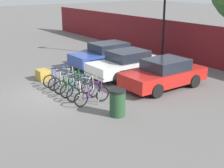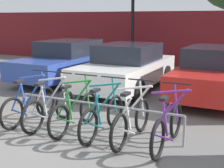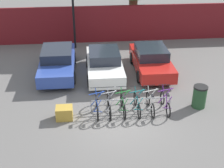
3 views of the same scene
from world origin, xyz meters
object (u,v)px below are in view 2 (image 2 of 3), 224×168
bicycle_teal (103,116)px  car_blue (68,60)px  bicycle_white (132,121)px  bicycle_purple (168,126)px  car_red (216,73)px  bicycle_blue (30,105)px  bicycle_silver (50,108)px  bicycle_green (75,112)px  car_white (127,67)px  bike_rack (95,107)px

bicycle_teal → car_blue: size_ratio=0.37×
bicycle_white → bicycle_purple: (0.66, 0.00, 0.00)m
bicycle_white → car_red: bearing=81.2°
bicycle_blue → car_blue: car_blue is taller
bicycle_silver → bicycle_green: (0.60, 0.00, 0.00)m
bicycle_purple → car_white: 4.45m
bike_rack → bicycle_silver: size_ratio=2.07×
bike_rack → car_white: car_white is taller
bicycle_purple → bicycle_green: bearing=-177.3°
bicycle_green → bicycle_purple: 1.87m
bicycle_blue → bicycle_white: bearing=2.7°
bicycle_silver → bicycle_teal: (1.22, 0.00, 0.00)m
car_white → car_red: size_ratio=1.00×
car_blue → bicycle_blue: bearing=-65.7°
bicycle_white → bicycle_blue: bearing=-176.9°
bicycle_silver → bicycle_teal: 1.22m
bicycle_green → car_red: car_red is taller
bicycle_green → car_white: (-0.54, 3.74, 0.31)m
bicycle_silver → bicycle_purple: 2.47m
bicycle_white → car_red: (0.84, 3.97, 0.31)m
bike_rack → bicycle_purple: bearing=-5.7°
bicycle_blue → bicycle_green: (1.13, 0.00, 0.00)m
bicycle_purple → car_blue: (-4.91, 4.23, 0.31)m
bicycle_silver → car_blue: (-2.44, 4.23, 0.31)m
bicycle_blue → car_red: bearing=54.1°
bicycle_green → car_blue: bearing=122.6°
bicycle_teal → bicycle_purple: bearing=-3.4°
car_white → bicycle_purple: bearing=-57.2°
bicycle_silver → car_white: car_white is taller
car_red → car_white: bearing=-174.8°
bicycle_green → bicycle_white: bearing=-3.1°
car_white → bicycle_silver: bearing=-91.0°
bicycle_purple → car_blue: bearing=141.9°
bicycle_green → car_red: 4.47m
bicycle_silver → bicycle_teal: bearing=0.6°
bicycle_teal → car_white: (-1.16, 3.74, 0.31)m
bicycle_silver → bicycle_white: bearing=0.6°
bicycle_teal → car_blue: 5.61m
car_blue → car_red: bearing=-3.0°
bicycle_blue → car_blue: bearing=117.0°
bicycle_white → car_blue: car_blue is taller
bicycle_blue → bicycle_white: 2.33m
bicycle_blue → bicycle_purple: bearing=2.7°
bike_rack → bicycle_purple: bicycle_purple is taller
bicycle_green → car_white: 3.79m
bicycle_teal → bicycle_purple: (1.25, 0.00, 0.00)m
bicycle_blue → bicycle_purple: 2.99m
car_white → car_red: (2.58, 0.23, 0.00)m
bicycle_green → bicycle_white: (1.20, 0.00, 0.00)m
bicycle_silver → car_blue: size_ratio=0.37×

